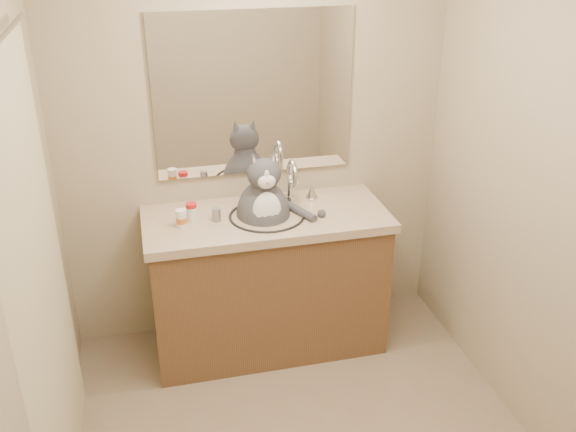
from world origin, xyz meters
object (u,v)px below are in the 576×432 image
object	(u,v)px
cat	(264,210)
pill_bottle_redcap	(192,212)
pill_bottle_orange	(181,219)
grey_canister	(216,215)

from	to	relation	value
cat	pill_bottle_redcap	xyz separation A→B (m)	(-0.39, 0.03, 0.02)
cat	pill_bottle_orange	world-z (taller)	cat
cat	pill_bottle_orange	distance (m)	0.45
cat	pill_bottle_redcap	size ratio (longest dim) A/B	5.93
pill_bottle_orange	grey_canister	size ratio (longest dim) A/B	1.32
pill_bottle_orange	pill_bottle_redcap	bearing A→B (deg)	47.91
cat	pill_bottle_orange	xyz separation A→B (m)	(-0.45, -0.04, 0.02)
cat	grey_canister	xyz separation A→B (m)	(-0.26, -0.01, 0.01)
pill_bottle_orange	grey_canister	world-z (taller)	pill_bottle_orange
pill_bottle_orange	cat	bearing A→B (deg)	4.48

